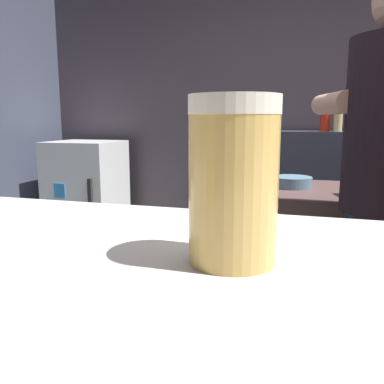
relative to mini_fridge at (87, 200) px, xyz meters
The scene contains 8 objects.
wall_back 2.27m from the mini_fridge, 12.32° to the left, with size 5.20×0.10×2.70m, color #50474F.
back_shelf 1.97m from the mini_fridge, ahead, with size 0.93×0.36×1.12m, color #303341.
mini_fridge is the anchor object (origin of this frame).
mixing_bowl 2.15m from the mini_fridge, 32.00° to the right, with size 0.19×0.19×0.05m, color slate.
pint_glass_near 3.33m from the mini_fridge, 56.80° to the right, with size 0.08×0.08×0.15m.
bottle_hot_sauce 2.10m from the mini_fridge, ahead, with size 0.07×0.07×0.24m.
bottle_soy 1.76m from the mini_fridge, ahead, with size 0.07×0.07×0.20m.
bottle_vinegar 2.17m from the mini_fridge, ahead, with size 0.06×0.06×0.21m.
Camera 1 is at (-0.21, -1.35, 1.21)m, focal length 37.60 mm.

